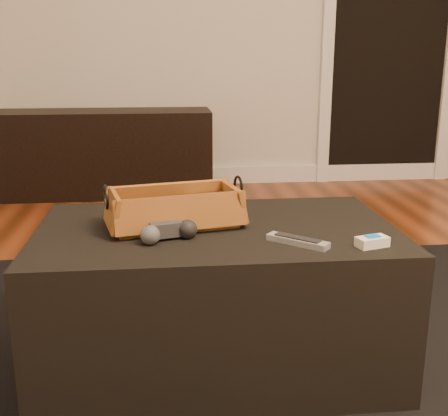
{
  "coord_description": "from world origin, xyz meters",
  "views": [
    {
      "loc": [
        -0.28,
        -1.22,
        0.9
      ],
      "look_at": [
        -0.13,
        0.26,
        0.49
      ],
      "focal_mm": 45.0,
      "sensor_mm": 36.0,
      "label": 1
    }
  ],
  "objects": [
    {
      "name": "baseboard",
      "position": [
        0.0,
        2.73,
        0.06
      ],
      "size": [
        5.0,
        0.04,
        0.12
      ],
      "primitive_type": "cube",
      "color": "white",
      "rests_on": "floor"
    },
    {
      "name": "doorway_opening",
      "position": [
        1.3,
        2.73,
        1.02
      ],
      "size": [
        0.82,
        0.02,
        2.0
      ],
      "primitive_type": "cube",
      "color": "black",
      "rests_on": "floor"
    },
    {
      "name": "door_jamb_left",
      "position": [
        0.85,
        2.72,
        1.02
      ],
      "size": [
        0.08,
        0.05,
        2.05
      ],
      "primitive_type": "cube",
      "color": "white",
      "rests_on": "floor"
    },
    {
      "name": "media_cabinet",
      "position": [
        -0.69,
        2.51,
        0.28
      ],
      "size": [
        1.4,
        0.45,
        0.55
      ],
      "primitive_type": "cube",
      "color": "black",
      "rests_on": "floor"
    },
    {
      "name": "area_rug",
      "position": [
        -0.15,
        0.23,
        0.01
      ],
      "size": [
        2.6,
        2.0,
        0.01
      ],
      "primitive_type": "cube",
      "color": "black",
      "rests_on": "floor"
    },
    {
      "name": "ottoman",
      "position": [
        -0.15,
        0.28,
        0.22
      ],
      "size": [
        1.0,
        0.6,
        0.42
      ],
      "primitive_type": "cube",
      "color": "black",
      "rests_on": "area_rug"
    },
    {
      "name": "tv_remote",
      "position": [
        -0.28,
        0.28,
        0.46
      ],
      "size": [
        0.2,
        0.1,
        0.02
      ],
      "primitive_type": "cube",
      "rotation": [
        0.0,
        0.0,
        0.32
      ],
      "color": "black",
      "rests_on": "wicker_basket"
    },
    {
      "name": "cloth_bundle",
      "position": [
        -0.17,
        0.35,
        0.47
      ],
      "size": [
        0.11,
        0.08,
        0.06
      ],
      "primitive_type": "cube",
      "rotation": [
        0.0,
        0.0,
        0.04
      ],
      "color": "tan",
      "rests_on": "wicker_basket"
    },
    {
      "name": "wicker_basket",
      "position": [
        -0.26,
        0.3,
        0.48
      ],
      "size": [
        0.41,
        0.27,
        0.13
      ],
      "color": "#976422",
      "rests_on": "ottoman"
    },
    {
      "name": "game_controller",
      "position": [
        -0.29,
        0.18,
        0.46
      ],
      "size": [
        0.16,
        0.12,
        0.05
      ],
      "color": "#2D2D30",
      "rests_on": "ottoman"
    },
    {
      "name": "silver_remote",
      "position": [
        0.04,
        0.11,
        0.44
      ],
      "size": [
        0.15,
        0.14,
        0.02
      ],
      "color": "#919298",
      "rests_on": "ottoman"
    },
    {
      "name": "cream_gadget",
      "position": [
        0.23,
        0.07,
        0.45
      ],
      "size": [
        0.09,
        0.06,
        0.03
      ],
      "color": "white",
      "rests_on": "ottoman"
    }
  ]
}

